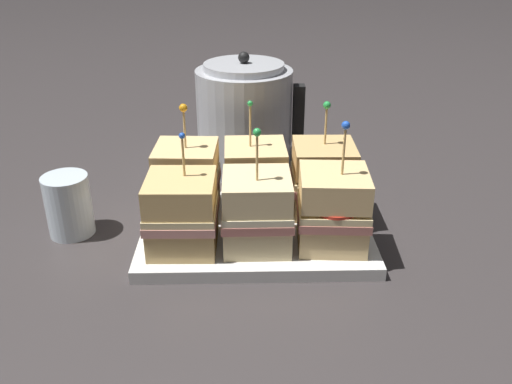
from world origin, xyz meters
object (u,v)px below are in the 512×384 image
at_px(sandwich_back_left, 187,180).
at_px(drinking_glass, 69,205).
at_px(serving_platter, 256,231).
at_px(sandwich_back_right, 323,178).
at_px(kettle_steel, 245,118).
at_px(sandwich_front_left, 182,213).
at_px(sandwich_back_center, 254,179).
at_px(sandwich_front_center, 257,211).
at_px(sandwich_front_right, 333,209).

bearing_deg(sandwich_back_left, drinking_glass, -169.40).
bearing_deg(serving_platter, drinking_glass, 176.09).
xyz_separation_m(sandwich_back_right, kettle_steel, (-0.12, 0.21, 0.03)).
distance_m(sandwich_front_left, sandwich_back_right, 0.23).
distance_m(sandwich_front_left, sandwich_back_center, 0.14).
relative_size(serving_platter, sandwich_front_center, 1.92).
distance_m(sandwich_front_left, sandwich_front_right, 0.20).
height_order(sandwich_back_right, drinking_glass, sandwich_back_right).
bearing_deg(sandwich_front_left, sandwich_back_center, 46.49).
xyz_separation_m(sandwich_front_right, drinking_glass, (-0.38, 0.07, -0.02)).
height_order(sandwich_front_right, sandwich_back_left, sandwich_front_right).
bearing_deg(kettle_steel, sandwich_back_left, -112.64).
relative_size(sandwich_front_right, sandwich_back_right, 1.05).
height_order(serving_platter, sandwich_front_right, sandwich_front_right).
bearing_deg(sandwich_back_left, sandwich_front_right, -25.85).
height_order(sandwich_back_right, kettle_steel, kettle_steel).
bearing_deg(sandwich_back_left, sandwich_front_center, -44.25).
height_order(sandwich_front_left, sandwich_back_center, sandwich_back_center).
bearing_deg(kettle_steel, sandwich_front_right, -69.37).
bearing_deg(sandwich_back_center, kettle_steel, 93.44).
relative_size(serving_platter, drinking_glass, 3.58).
height_order(serving_platter, sandwich_front_left, sandwich_front_left).
bearing_deg(sandwich_back_right, serving_platter, -153.44).
height_order(serving_platter, kettle_steel, kettle_steel).
distance_m(sandwich_back_left, sandwich_back_center, 0.10).
xyz_separation_m(sandwich_front_left, sandwich_back_left, (-0.00, 0.10, 0.00)).
relative_size(sandwich_back_right, kettle_steel, 0.79).
bearing_deg(sandwich_front_right, kettle_steel, 110.63).
height_order(serving_platter, sandwich_back_right, sandwich_back_right).
height_order(sandwich_front_left, sandwich_front_center, sandwich_front_center).
xyz_separation_m(sandwich_front_center, sandwich_back_right, (0.10, 0.10, 0.00)).
bearing_deg(sandwich_front_left, sandwich_back_right, 26.93).
distance_m(sandwich_front_left, kettle_steel, 0.33).
bearing_deg(sandwich_front_right, sandwich_back_left, 154.15).
distance_m(sandwich_back_center, kettle_steel, 0.21).
distance_m(sandwich_back_right, kettle_steel, 0.24).
relative_size(sandwich_front_left, sandwich_back_left, 0.94).
relative_size(sandwich_back_left, sandwich_back_center, 0.99).
height_order(sandwich_front_left, drinking_glass, sandwich_front_left).
xyz_separation_m(serving_platter, sandwich_front_left, (-0.10, -0.05, 0.06)).
relative_size(sandwich_front_center, sandwich_back_right, 1.01).
distance_m(sandwich_back_center, sandwich_back_right, 0.10).
relative_size(sandwich_front_left, sandwich_back_right, 0.95).
distance_m(serving_platter, sandwich_front_center, 0.08).
bearing_deg(kettle_steel, sandwich_back_right, -60.93).
xyz_separation_m(serving_platter, sandwich_front_center, (-0.00, -0.05, 0.06)).
bearing_deg(serving_platter, sandwich_back_left, 153.56).
xyz_separation_m(serving_platter, sandwich_back_left, (-0.10, 0.05, 0.06)).
height_order(sandwich_front_center, drinking_glass, sandwich_front_center).
xyz_separation_m(sandwich_back_left, kettle_steel, (0.09, 0.21, 0.03)).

